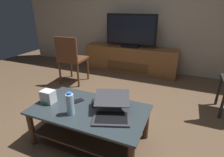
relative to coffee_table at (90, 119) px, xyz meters
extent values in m
plane|color=brown|center=(0.07, 0.16, -0.28)|extent=(7.68, 7.68, 0.00)
cube|color=#B2A38C|center=(0.07, 2.60, 1.12)|extent=(6.40, 0.12, 2.80)
cube|color=#2D383D|center=(0.00, 0.00, 0.11)|extent=(1.18, 0.66, 0.02)
cube|color=#472D1E|center=(0.00, 0.00, -0.14)|extent=(1.04, 0.58, 0.02)
cylinder|color=#472D1E|center=(-0.54, -0.28, -0.09)|extent=(0.06, 0.06, 0.38)
cylinder|color=#472D1E|center=(-0.54, 0.28, -0.09)|extent=(0.06, 0.06, 0.38)
cylinder|color=#472D1E|center=(0.54, 0.28, -0.09)|extent=(0.06, 0.06, 0.38)
cube|color=brown|center=(-0.28, 2.28, 0.00)|extent=(2.00, 0.41, 0.56)
cube|color=#55351C|center=(-0.28, 2.08, -0.11)|extent=(0.90, 0.01, 0.20)
cube|color=black|center=(-0.28, 2.26, 0.30)|extent=(0.37, 0.20, 0.05)
cube|color=black|center=(-0.28, 2.26, 0.64)|extent=(1.06, 0.04, 0.62)
cube|color=black|center=(-0.28, 2.24, 0.64)|extent=(0.99, 0.01, 0.56)
cylinder|color=black|center=(1.35, 1.42, -0.06)|extent=(0.04, 0.04, 0.45)
cylinder|color=black|center=(1.36, 1.04, -0.06)|extent=(0.04, 0.04, 0.45)
cube|color=#59331E|center=(-1.09, 1.32, 0.17)|extent=(0.47, 0.47, 0.04)
cube|color=#59331E|center=(-1.08, 1.12, 0.39)|extent=(0.42, 0.06, 0.43)
cylinder|color=#59331E|center=(-0.91, 1.52, -0.06)|extent=(0.04, 0.04, 0.44)
cylinder|color=#59331E|center=(-1.29, 1.50, -0.06)|extent=(0.04, 0.04, 0.44)
cylinder|color=#59331E|center=(-0.89, 1.14, -0.06)|extent=(0.04, 0.04, 0.44)
cylinder|color=#59331E|center=(-1.27, 1.12, -0.06)|extent=(0.04, 0.04, 0.44)
cube|color=#333338|center=(0.28, -0.08, 0.13)|extent=(0.40, 0.35, 0.02)
cube|color=black|center=(0.28, -0.08, 0.14)|extent=(0.35, 0.28, 0.00)
cube|color=#333338|center=(0.23, 0.07, 0.26)|extent=(0.40, 0.34, 0.08)
cube|color=teal|center=(0.23, 0.07, 0.26)|extent=(0.36, 0.30, 0.06)
cube|color=silver|center=(-0.47, -0.06, 0.20)|extent=(0.14, 0.11, 0.14)
cube|color=#19D84C|center=(-0.47, -0.11, 0.15)|extent=(0.08, 0.00, 0.01)
cylinder|color=#99C6E5|center=(-0.11, -0.15, 0.23)|extent=(0.07, 0.07, 0.21)
cylinder|color=blue|center=(-0.11, -0.15, 0.35)|extent=(0.04, 0.04, 0.02)
cube|color=black|center=(-0.19, 0.07, 0.13)|extent=(0.13, 0.16, 0.01)
cube|color=#2D2D30|center=(0.24, 0.21, 0.14)|extent=(0.12, 0.16, 0.02)
cube|color=black|center=(0.00, 0.10, 0.14)|extent=(0.11, 0.16, 0.02)
camera|label=1|loc=(0.83, -1.35, 1.11)|focal=28.51mm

